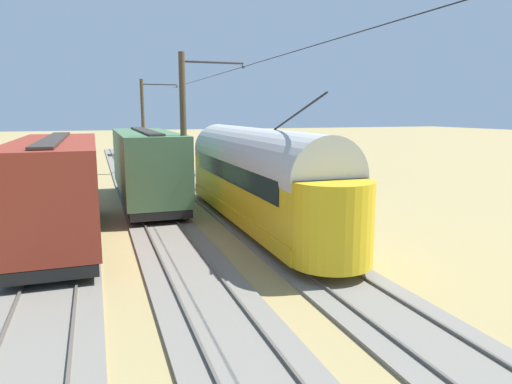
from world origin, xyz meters
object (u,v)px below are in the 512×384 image
vintage_streetcar (257,176)px  coach_adjacent (146,165)px  catenary_pole_mid_near (185,135)px  spare_tie_stack (31,188)px  catenary_pole_foreground (144,125)px  boxcar_far_siding (57,187)px

vintage_streetcar → coach_adjacent: (4.00, -6.64, -0.09)m
catenary_pole_mid_near → spare_tie_stack: 14.04m
vintage_streetcar → catenary_pole_foreground: catenary_pole_foreground is taller
vintage_streetcar → boxcar_far_siding: size_ratio=1.45×
coach_adjacent → catenary_pole_foreground: (-1.27, -12.96, 1.78)m
catenary_pole_foreground → boxcar_far_siding: bearing=74.9°
boxcar_far_siding → catenary_pole_mid_near: bearing=-160.9°
coach_adjacent → spare_tie_stack: 9.29m
boxcar_far_siding → catenary_pole_foreground: size_ratio=1.46×
catenary_pole_mid_near → coach_adjacent: bearing=-75.0°
coach_adjacent → catenary_pole_foreground: bearing=-95.6°
catenary_pole_mid_near → boxcar_far_siding: bearing=19.1°
catenary_pole_mid_near → vintage_streetcar: bearing=145.2°
vintage_streetcar → coach_adjacent: vintage_streetcar is taller
vintage_streetcar → spare_tie_stack: bearing=-51.0°
catenary_pole_mid_near → spare_tie_stack: size_ratio=3.14×
vintage_streetcar → boxcar_far_siding: 8.01m
boxcar_far_siding → spare_tie_stack: boxcar_far_siding is taller
boxcar_far_siding → catenary_pole_mid_near: (-5.28, -1.83, 1.78)m
vintage_streetcar → catenary_pole_foreground: (2.73, -19.60, 1.69)m
coach_adjacent → spare_tie_stack: coach_adjacent is taller
coach_adjacent → boxcar_far_siding: bearing=58.6°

